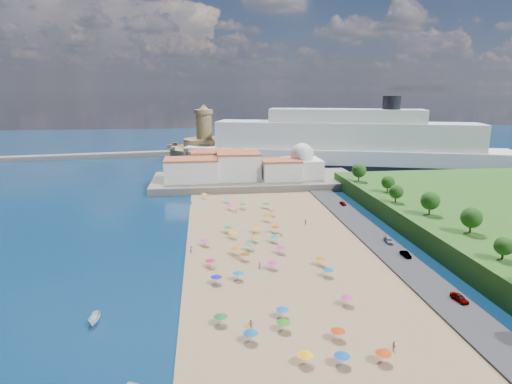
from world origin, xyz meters
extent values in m
plane|color=#071938|center=(0.00, 0.00, 0.00)|extent=(700.00, 700.00, 0.00)
cube|color=#59544C|center=(10.00, 73.00, 1.50)|extent=(90.00, 36.00, 3.00)
cube|color=#59544C|center=(-12.00, 108.00, 1.20)|extent=(18.00, 70.00, 2.40)
cube|color=#59544C|center=(-110.00, 153.00, 1.30)|extent=(199.03, 34.77, 2.60)
cube|color=silver|center=(-18.00, 69.00, 7.50)|extent=(22.00, 14.00, 9.00)
cube|color=silver|center=(2.00, 71.00, 8.50)|extent=(18.00, 16.00, 11.00)
cube|color=silver|center=(20.00, 67.00, 7.00)|extent=(16.00, 12.00, 8.00)
cube|color=silver|center=(-6.00, 83.00, 8.00)|extent=(24.00, 14.00, 10.00)
cube|color=silver|center=(30.00, 71.00, 7.00)|extent=(16.00, 16.00, 8.00)
sphere|color=silver|center=(30.00, 71.00, 13.00)|extent=(10.00, 10.00, 10.00)
cylinder|color=silver|center=(30.00, 71.00, 16.80)|extent=(1.20, 1.20, 1.60)
cylinder|color=#977B4B|center=(-12.00, 138.00, 4.00)|extent=(40.00, 40.00, 8.00)
cylinder|color=#977B4B|center=(-12.00, 138.00, 10.50)|extent=(24.00, 24.00, 5.00)
cylinder|color=#977B4B|center=(-12.00, 138.00, 20.00)|extent=(9.00, 9.00, 14.00)
cylinder|color=#977B4B|center=(-12.00, 138.00, 28.20)|extent=(10.40, 10.40, 2.40)
cone|color=#977B4B|center=(-12.00, 138.00, 30.90)|extent=(6.00, 6.00, 3.00)
cube|color=black|center=(61.77, 108.91, 1.38)|extent=(171.47, 73.39, 2.76)
cube|color=silver|center=(61.77, 108.91, 5.11)|extent=(170.40, 72.72, 10.22)
cube|color=silver|center=(61.77, 108.91, 17.04)|extent=(136.45, 58.61, 13.63)
cube|color=silver|center=(61.77, 108.91, 27.26)|extent=(80.73, 38.00, 6.82)
cylinder|color=black|center=(83.54, 102.40, 34.08)|extent=(9.09, 9.09, 6.82)
cylinder|color=gray|center=(-4.08, 31.56, 1.25)|extent=(0.07, 0.07, 2.00)
cone|color=#B627B4|center=(-4.08, 31.56, 2.15)|extent=(2.50, 2.50, 0.60)
cylinder|color=gray|center=(6.55, 16.80, 1.25)|extent=(0.07, 0.07, 2.00)
cone|color=orange|center=(6.55, 16.80, 2.15)|extent=(2.50, 2.50, 0.60)
cylinder|color=gray|center=(5.59, -1.93, 1.25)|extent=(0.07, 0.07, 2.00)
cone|color=#0E7A85|center=(5.59, -1.93, 2.15)|extent=(2.50, 2.50, 0.60)
cylinder|color=gray|center=(1.71, 6.96, 1.25)|extent=(0.07, 0.07, 2.00)
cone|color=orange|center=(1.71, 6.96, 2.15)|extent=(2.50, 2.50, 0.60)
cylinder|color=gray|center=(7.13, -55.50, 1.25)|extent=(0.07, 0.07, 2.00)
cone|color=#0C49A7|center=(7.13, -55.50, 2.15)|extent=(2.50, 2.50, 0.60)
cylinder|color=gray|center=(-1.53, -6.63, 1.25)|extent=(0.07, 0.07, 2.00)
cone|color=#109472|center=(-1.53, -6.63, 2.15)|extent=(2.50, 2.50, 0.60)
cylinder|color=gray|center=(-11.87, -16.29, 1.25)|extent=(0.07, 0.07, 2.00)
cone|color=#BF0F4C|center=(-11.87, -16.29, 2.15)|extent=(2.50, 2.50, 0.60)
cylinder|color=gray|center=(13.95, -24.78, 1.25)|extent=(0.07, 0.07, 2.00)
cone|color=#0D577B|center=(13.95, -24.78, 2.15)|extent=(2.50, 2.50, 0.60)
cylinder|color=gray|center=(-10.60, -41.80, 1.25)|extent=(0.07, 0.07, 2.00)
cone|color=#116427|center=(-10.60, -41.80, 2.15)|extent=(2.50, 2.50, 0.60)
cylinder|color=gray|center=(-4.91, 41.66, 1.25)|extent=(0.07, 0.07, 2.00)
cone|color=#0F897E|center=(-4.91, 41.66, 2.15)|extent=(2.50, 2.50, 0.60)
cylinder|color=gray|center=(0.46, -0.87, 1.25)|extent=(0.07, 0.07, 2.00)
cone|color=#9A800E|center=(0.46, -0.87, 2.15)|extent=(2.50, 2.50, 0.60)
cylinder|color=gray|center=(8.61, -48.82, 1.25)|extent=(0.07, 0.07, 2.00)
cone|color=#AD2F0D|center=(8.61, -48.82, 2.15)|extent=(2.50, 2.50, 0.60)
cylinder|color=gray|center=(13.97, -18.39, 1.25)|extent=(0.07, 0.07, 2.00)
cone|color=#96670D|center=(13.97, -18.39, 2.15)|extent=(2.50, 2.50, 0.60)
cylinder|color=gray|center=(14.00, -37.77, 1.25)|extent=(0.07, 0.07, 2.00)
cone|color=#C0297D|center=(14.00, -37.77, 2.15)|extent=(2.50, 2.50, 0.60)
cylinder|color=gray|center=(8.91, 22.80, 1.25)|extent=(0.07, 0.07, 2.00)
cone|color=#CA530A|center=(8.91, 22.80, 2.15)|extent=(2.50, 2.50, 0.60)
cylinder|color=gray|center=(2.38, -19.14, 1.25)|extent=(0.07, 0.07, 2.00)
cone|color=#B82783|center=(2.38, -19.14, 2.15)|extent=(2.50, 2.50, 0.60)
cylinder|color=gray|center=(0.13, -45.07, 1.25)|extent=(0.07, 0.07, 2.00)
cone|color=#297C16|center=(0.13, -45.07, 2.15)|extent=(2.50, 2.50, 0.60)
cylinder|color=gray|center=(-10.80, -25.36, 1.25)|extent=(0.07, 0.07, 2.00)
cone|color=#1B0CA7|center=(-10.80, -25.36, 2.15)|extent=(2.50, 2.50, 0.60)
cylinder|color=gray|center=(0.36, 32.39, 1.25)|extent=(0.07, 0.07, 2.00)
cone|color=#288016|center=(0.36, 32.39, 2.15)|extent=(2.50, 2.50, 0.60)
cylinder|color=gray|center=(7.28, 6.42, 1.25)|extent=(0.07, 0.07, 2.00)
cone|color=#9C380E|center=(7.28, 6.42, 2.15)|extent=(2.50, 2.50, 0.60)
cylinder|color=gray|center=(-12.93, 48.79, 1.25)|extent=(0.07, 0.07, 2.00)
cone|color=orange|center=(-12.93, 48.79, 2.15)|extent=(2.50, 2.50, 0.60)
cylinder|color=gray|center=(-6.33, 7.65, 1.25)|extent=(0.07, 0.07, 2.00)
cone|color=#136F26|center=(-6.33, 7.65, 2.15)|extent=(2.50, 2.50, 0.60)
cylinder|color=gray|center=(8.39, 32.01, 1.25)|extent=(0.07, 0.07, 2.00)
cone|color=#14741C|center=(8.39, 32.01, 2.15)|extent=(2.50, 2.50, 0.60)
cylinder|color=gray|center=(-5.53, -9.28, 1.25)|extent=(0.07, 0.07, 2.00)
cone|color=#DB5E09|center=(-5.53, -9.28, 2.15)|extent=(2.50, 2.50, 0.60)
cylinder|color=gray|center=(-5.28, 2.85, 1.25)|extent=(0.07, 0.07, 2.00)
cone|color=orange|center=(-5.28, 2.85, 2.15)|extent=(2.50, 2.50, 0.60)
cylinder|color=gray|center=(6.03, -9.91, 1.25)|extent=(0.07, 0.07, 2.00)
cone|color=#B32677|center=(6.03, -9.91, 2.15)|extent=(2.50, 2.50, 0.60)
cylinder|color=gray|center=(-5.92, -47.69, 1.25)|extent=(0.07, 0.07, 2.00)
cone|color=#0B5091|center=(-5.92, -47.69, 2.15)|extent=(2.50, 2.50, 0.60)
cylinder|color=gray|center=(-3.50, -13.34, 1.25)|extent=(0.07, 0.07, 2.00)
cone|color=brown|center=(-3.50, -13.34, 2.15)|extent=(2.50, 2.50, 0.60)
cylinder|color=gray|center=(-12.96, -2.14, 1.25)|extent=(0.07, 0.07, 2.00)
cone|color=#C52A84|center=(-12.96, -2.14, 2.15)|extent=(2.50, 2.50, 0.60)
cylinder|color=gray|center=(1.64, -54.64, 1.25)|extent=(0.07, 0.07, 2.00)
cone|color=#FF9F0D|center=(1.64, -54.64, 2.15)|extent=(2.50, 2.50, 0.60)
cylinder|color=gray|center=(0.70, -40.74, 1.25)|extent=(0.07, 0.07, 2.00)
cone|color=#0D5BB3|center=(0.70, -40.74, 2.15)|extent=(2.50, 2.50, 0.60)
cylinder|color=gray|center=(-5.94, -24.04, 1.25)|extent=(0.07, 0.07, 2.00)
cone|color=#0F6092|center=(-5.94, -24.04, 2.15)|extent=(2.50, 2.50, 0.60)
cylinder|color=gray|center=(13.55, -55.68, 1.25)|extent=(0.07, 0.07, 2.00)
cone|color=#B6310E|center=(13.55, -55.68, 2.15)|extent=(2.50, 2.50, 0.60)
imported|color=tan|center=(16.50, -53.04, 1.14)|extent=(0.48, 1.06, 1.77)
imported|color=tan|center=(17.83, 12.52, 1.11)|extent=(0.68, 1.64, 1.72)
imported|color=tan|center=(-17.57, 38.73, 1.12)|extent=(1.07, 0.55, 1.74)
imported|color=tan|center=(-0.48, -18.41, 1.10)|extent=(0.97, 0.97, 1.70)
imported|color=tan|center=(-2.43, 27.00, 1.13)|extent=(1.03, 1.08, 1.75)
imported|color=tan|center=(8.30, 1.83, 1.08)|extent=(0.65, 0.47, 1.66)
imported|color=tan|center=(-16.51, -6.46, 1.17)|extent=(1.13, 1.09, 1.84)
imported|color=tan|center=(-5.35, -43.51, 1.08)|extent=(1.62, 0.95, 1.66)
imported|color=white|center=(-33.02, -38.06, 0.82)|extent=(1.88, 4.33, 1.63)
imported|color=gray|center=(36.00, 31.51, 1.33)|extent=(1.65, 3.77, 1.26)
imported|color=gray|center=(36.00, -16.89, 1.33)|extent=(1.51, 3.88, 1.26)
imported|color=gray|center=(36.00, -39.67, 1.39)|extent=(2.21, 4.27, 1.39)
imported|color=gray|center=(36.00, -6.97, 1.33)|extent=(2.00, 4.41, 1.25)
cylinder|color=#382314|center=(49.07, -33.16, 7.10)|extent=(0.50, 0.50, 2.19)
sphere|color=#14380F|center=(49.07, -33.16, 9.07)|extent=(3.95, 3.95, 3.95)
cylinder|color=#382314|center=(52.60, -16.44, 7.44)|extent=(0.50, 0.50, 2.88)
sphere|color=#14380F|center=(52.60, -16.44, 10.03)|extent=(5.18, 5.18, 5.18)
cylinder|color=#382314|center=(50.73, -0.13, 7.48)|extent=(0.50, 0.50, 2.96)
sphere|color=#14380F|center=(50.73, -0.13, 10.14)|extent=(5.33, 5.33, 5.33)
cylinder|color=#382314|center=(47.16, 14.03, 7.25)|extent=(0.50, 0.50, 2.50)
sphere|color=#14380F|center=(47.16, 14.03, 9.50)|extent=(4.51, 4.51, 4.51)
cylinder|color=#382314|center=(50.40, 27.47, 7.27)|extent=(0.50, 0.50, 2.55)
sphere|color=#14380F|center=(50.40, 27.47, 9.57)|extent=(4.59, 4.59, 4.59)
cylinder|color=#382314|center=(46.71, 45.87, 7.54)|extent=(0.50, 0.50, 3.09)
sphere|color=#14380F|center=(46.71, 45.87, 10.32)|extent=(5.56, 5.56, 5.56)
camera|label=1|loc=(-12.76, -110.24, 41.07)|focal=30.00mm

